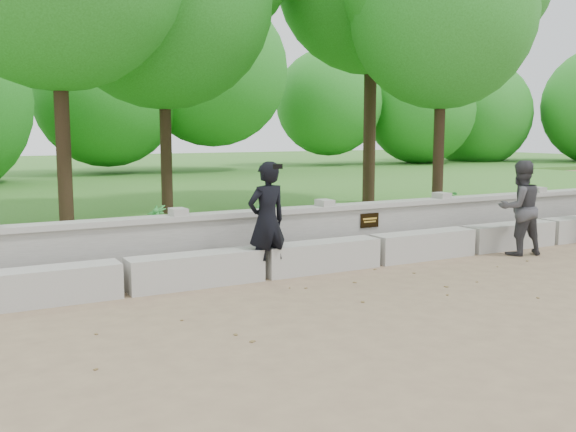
# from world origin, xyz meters

# --- Properties ---
(ground) EXTENTS (80.00, 80.00, 0.00)m
(ground) POSITION_xyz_m (0.00, 0.00, 0.00)
(ground) COLOR #907958
(ground) RESTS_ON ground
(lawn) EXTENTS (40.00, 22.00, 0.25)m
(lawn) POSITION_xyz_m (0.00, 14.00, 0.12)
(lawn) COLOR #3A6F25
(lawn) RESTS_ON ground
(concrete_bench) EXTENTS (11.90, 0.45, 0.45)m
(concrete_bench) POSITION_xyz_m (0.00, 1.90, 0.22)
(concrete_bench) COLOR #B5B2AB
(concrete_bench) RESTS_ON ground
(parapet_wall) EXTENTS (12.50, 0.35, 0.90)m
(parapet_wall) POSITION_xyz_m (0.00, 2.60, 0.46)
(parapet_wall) COLOR #AAA7A0
(parapet_wall) RESTS_ON ground
(man_main) EXTENTS (0.66, 0.60, 1.69)m
(man_main) POSITION_xyz_m (-1.96, 1.80, 0.85)
(man_main) COLOR black
(man_main) RESTS_ON ground
(visitor_left) EXTENTS (0.90, 0.77, 1.62)m
(visitor_left) POSITION_xyz_m (2.66, 1.39, 0.81)
(visitor_left) COLOR #3A393E
(visitor_left) RESTS_ON ground
(tree_near_right) EXTENTS (3.91, 3.91, 6.53)m
(tree_near_right) POSITION_xyz_m (3.54, 4.46, 4.81)
(tree_near_right) COLOR #382619
(tree_near_right) RESTS_ON lawn
(shrub_b) EXTENTS (0.37, 0.40, 0.59)m
(shrub_b) POSITION_xyz_m (-1.07, 3.73, 0.54)
(shrub_b) COLOR #308E38
(shrub_b) RESTS_ON lawn
(shrub_c) EXTENTS (0.61, 0.55, 0.59)m
(shrub_c) POSITION_xyz_m (3.48, 3.62, 0.54)
(shrub_c) COLOR #308E38
(shrub_c) RESTS_ON lawn
(shrub_d) EXTENTS (0.44, 0.46, 0.67)m
(shrub_d) POSITION_xyz_m (-2.96, 3.82, 0.58)
(shrub_d) COLOR #308E38
(shrub_d) RESTS_ON lawn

